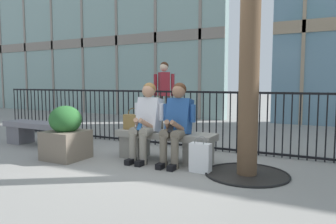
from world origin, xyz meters
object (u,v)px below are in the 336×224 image
object	(u,v)px
shopping_bag	(200,157)
stone_bench_far	(40,131)
stone_bench	(165,143)
planter	(66,134)
handbag_on_bench	(133,121)
seated_person_with_phone	(146,119)
bystander_at_railing	(164,92)
seated_person_companion	(177,121)

from	to	relation	value
shopping_bag	stone_bench_far	distance (m)	3.44
stone_bench_far	stone_bench	bearing A→B (deg)	1.23
planter	stone_bench_far	bearing A→B (deg)	155.31
handbag_on_bench	planter	size ratio (longest dim) A/B	0.42
stone_bench	seated_person_with_phone	xyz separation A→B (m)	(-0.26, -0.13, 0.38)
planter	bystander_at_railing	bearing A→B (deg)	86.93
stone_bench	shopping_bag	world-z (taller)	shopping_bag
bystander_at_railing	shopping_bag	bearing A→B (deg)	-53.94
handbag_on_bench	bystander_at_railing	world-z (taller)	bystander_at_railing
seated_person_companion	handbag_on_bench	bearing A→B (deg)	171.96
seated_person_companion	planter	bearing A→B (deg)	-163.44
bystander_at_railing	stone_bench	bearing A→B (deg)	-61.87
seated_person_companion	planter	distance (m)	1.80
bystander_at_railing	planter	bearing A→B (deg)	-93.07
seated_person_companion	handbag_on_bench	distance (m)	0.85
handbag_on_bench	bystander_at_railing	bearing A→B (deg)	106.25
handbag_on_bench	stone_bench_far	distance (m)	2.14
seated_person_companion	planter	size ratio (longest dim) A/B	1.43
stone_bench	stone_bench_far	world-z (taller)	same
bystander_at_railing	planter	distance (m)	3.10
stone_bench	bystander_at_railing	distance (m)	2.81
bystander_at_railing	handbag_on_bench	bearing A→B (deg)	-73.75
shopping_bag	planter	bearing A→B (deg)	-172.92
bystander_at_railing	stone_bench_far	size ratio (longest dim) A/B	1.07
handbag_on_bench	stone_bench_far	size ratio (longest dim) A/B	0.22
seated_person_companion	stone_bench_far	size ratio (longest dim) A/B	0.76
handbag_on_bench	bystander_at_railing	size ratio (longest dim) A/B	0.21
shopping_bag	planter	world-z (taller)	planter
stone_bench	shopping_bag	bearing A→B (deg)	-26.58
stone_bench_far	bystander_at_railing	bearing A→B (deg)	60.00
seated_person_with_phone	stone_bench_far	xyz separation A→B (m)	(-2.44, 0.07, -0.38)
planter	stone_bench	bearing A→B (deg)	23.75
bystander_at_railing	planter	xyz separation A→B (m)	(-0.16, -3.03, -0.61)
stone_bench	seated_person_with_phone	bearing A→B (deg)	-153.70
handbag_on_bench	shopping_bag	bearing A→B (deg)	-15.17
planter	shopping_bag	bearing A→B (deg)	7.08
seated_person_with_phone	planter	world-z (taller)	seated_person_with_phone
seated_person_with_phone	shopping_bag	world-z (taller)	seated_person_with_phone
stone_bench	seated_person_with_phone	distance (m)	0.48
seated_person_companion	planter	xyz separation A→B (m)	(-1.70, -0.51, -0.26)
shopping_bag	stone_bench_far	xyz separation A→B (m)	(-3.43, 0.31, 0.07)
handbag_on_bench	shopping_bag	xyz separation A→B (m)	(1.31, -0.36, -0.38)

